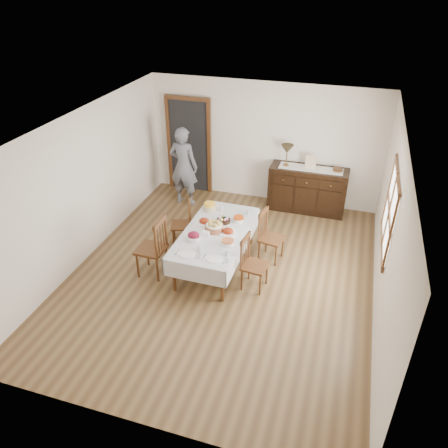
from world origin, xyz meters
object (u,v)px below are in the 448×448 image
(sideboard, at_px, (307,189))
(person, at_px, (183,164))
(chair_right_near, at_px, (252,263))
(table_lamp, at_px, (287,150))
(chair_left_near, at_px, (154,247))
(chair_right_far, at_px, (269,235))
(chair_left_far, at_px, (184,223))
(dining_table, at_px, (215,236))

(sideboard, xyz_separation_m, person, (-2.61, -0.46, 0.44))
(chair_right_near, height_order, table_lamp, table_lamp)
(chair_left_near, relative_size, chair_right_far, 1.14)
(chair_left_far, distance_m, chair_right_far, 1.62)
(sideboard, bearing_deg, chair_right_far, -101.11)
(chair_right_far, bearing_deg, sideboard, -0.09)
(chair_left_far, bearing_deg, person, -178.28)
(dining_table, distance_m, chair_right_near, 0.85)
(chair_left_near, xyz_separation_m, chair_left_far, (0.12, 1.03, -0.10))
(dining_table, height_order, chair_right_near, chair_right_near)
(dining_table, xyz_separation_m, chair_left_far, (-0.79, 0.49, -0.16))
(table_lamp, bearing_deg, chair_right_far, -87.16)
(chair_right_near, xyz_separation_m, person, (-2.13, 2.42, 0.45))
(dining_table, xyz_separation_m, chair_right_near, (0.74, -0.38, -0.14))
(dining_table, bearing_deg, person, 125.06)
(chair_right_near, bearing_deg, sideboard, -2.35)
(dining_table, distance_m, chair_left_far, 0.94)
(chair_right_far, bearing_deg, table_lamp, 13.85)
(chair_left_far, height_order, sideboard, sideboard)
(dining_table, height_order, chair_right_far, chair_right_far)
(dining_table, bearing_deg, sideboard, 64.71)
(chair_left_far, height_order, person, person)
(chair_right_near, distance_m, sideboard, 2.92)
(chair_left_far, distance_m, chair_right_near, 1.76)
(dining_table, bearing_deg, chair_left_near, -148.65)
(sideboard, relative_size, table_lamp, 3.50)
(person, bearing_deg, table_lamp, -163.69)
(sideboard, relative_size, person, 0.87)
(chair_left_near, xyz_separation_m, table_lamp, (1.64, 3.03, 0.77))
(dining_table, distance_m, sideboard, 2.79)
(chair_right_near, relative_size, chair_right_far, 0.98)
(chair_left_far, xyz_separation_m, table_lamp, (1.52, 2.00, 0.87))
(chair_left_near, height_order, person, person)
(dining_table, relative_size, chair_left_near, 1.89)
(chair_left_far, bearing_deg, chair_right_far, 70.36)
(sideboard, distance_m, table_lamp, 0.97)
(chair_left_far, relative_size, chair_right_far, 0.94)
(chair_left_far, height_order, chair_right_near, chair_right_near)
(chair_left_near, xyz_separation_m, sideboard, (2.14, 3.03, -0.07))
(chair_left_near, height_order, chair_right_near, chair_left_near)
(chair_left_near, distance_m, person, 2.64)
(chair_left_far, relative_size, sideboard, 0.56)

